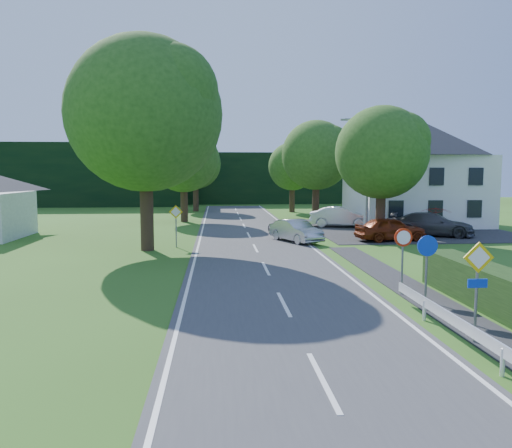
{
  "coord_description": "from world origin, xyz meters",
  "views": [
    {
      "loc": [
        -2.13,
        -3.72,
        4.29
      ],
      "look_at": [
        -0.35,
        19.15,
        1.92
      ],
      "focal_mm": 35.0,
      "sensor_mm": 36.0,
      "label": 1
    }
  ],
  "objects": [
    {
      "name": "road",
      "position": [
        0.0,
        20.0,
        0.02
      ],
      "size": [
        7.0,
        80.0,
        0.04
      ],
      "primitive_type": "cube",
      "color": "#3D3D40",
      "rests_on": "ground"
    },
    {
      "name": "parking_pad",
      "position": [
        12.0,
        33.0,
        0.02
      ],
      "size": [
        14.0,
        16.0,
        0.04
      ],
      "primitive_type": "cube",
      "color": "#232325",
      "rests_on": "ground"
    },
    {
      "name": "line_edge_left",
      "position": [
        -3.25,
        20.0,
        0.04
      ],
      "size": [
        0.12,
        80.0,
        0.01
      ],
      "primitive_type": "cube",
      "color": "white",
      "rests_on": "road"
    },
    {
      "name": "line_edge_right",
      "position": [
        3.25,
        20.0,
        0.04
      ],
      "size": [
        0.12,
        80.0,
        0.01
      ],
      "primitive_type": "cube",
      "color": "white",
      "rests_on": "road"
    },
    {
      "name": "line_centre",
      "position": [
        0.0,
        20.0,
        0.04
      ],
      "size": [
        0.12,
        80.0,
        0.01
      ],
      "primitive_type": null,
      "color": "white",
      "rests_on": "road"
    },
    {
      "name": "tree_main",
      "position": [
        -6.0,
        24.0,
        5.82
      ],
      "size": [
        9.4,
        9.4,
        11.64
      ],
      "primitive_type": null,
      "color": "#254C16",
      "rests_on": "ground"
    },
    {
      "name": "tree_left_far",
      "position": [
        -5.0,
        40.0,
        4.29
      ],
      "size": [
        7.0,
        7.0,
        8.58
      ],
      "primitive_type": null,
      "color": "#254C16",
      "rests_on": "ground"
    },
    {
      "name": "tree_right_far",
      "position": [
        7.0,
        42.0,
        4.54
      ],
      "size": [
        7.4,
        7.4,
        9.09
      ],
      "primitive_type": null,
      "color": "#254C16",
      "rests_on": "ground"
    },
    {
      "name": "tree_left_back",
      "position": [
        -4.5,
        52.0,
        4.04
      ],
      "size": [
        6.6,
        6.6,
        8.07
      ],
      "primitive_type": null,
      "color": "#254C16",
      "rests_on": "ground"
    },
    {
      "name": "tree_right_back",
      "position": [
        6.0,
        50.0,
        3.78
      ],
      "size": [
        6.2,
        6.2,
        7.56
      ],
      "primitive_type": null,
      "color": "#254C16",
      "rests_on": "ground"
    },
    {
      "name": "tree_right_mid",
      "position": [
        8.5,
        28.0,
        4.29
      ],
      "size": [
        7.0,
        7.0,
        8.58
      ],
      "primitive_type": null,
      "color": "#254C16",
      "rests_on": "ground"
    },
    {
      "name": "treeline_left",
      "position": [
        -28.0,
        62.0,
        4.0
      ],
      "size": [
        44.0,
        6.0,
        8.0
      ],
      "primitive_type": "cube",
      "color": "black",
      "rests_on": "ground"
    },
    {
      "name": "treeline_right",
      "position": [
        8.0,
        66.0,
        3.5
      ],
      "size": [
        30.0,
        5.0,
        7.0
      ],
      "primitive_type": "cube",
      "color": "black",
      "rests_on": "ground"
    },
    {
      "name": "house_white",
      "position": [
        14.0,
        36.0,
        4.41
      ],
      "size": [
        10.6,
        8.4,
        8.6
      ],
      "color": "white",
      "rests_on": "ground"
    },
    {
      "name": "streetlight",
      "position": [
        8.06,
        30.0,
        4.46
      ],
      "size": [
        2.03,
        0.18,
        8.0
      ],
      "color": "slate",
      "rests_on": "ground"
    },
    {
      "name": "sign_priority_right",
      "position": [
        4.3,
        7.98,
        1.8
      ],
      "size": [
        0.78,
        0.09,
        2.59
      ],
      "color": "slate",
      "rests_on": "ground"
    },
    {
      "name": "sign_roundabout",
      "position": [
        4.3,
        10.98,
        1.67
      ],
      "size": [
        0.64,
        0.08,
        2.37
      ],
      "color": "slate",
      "rests_on": "ground"
    },
    {
      "name": "sign_speed_limit",
      "position": [
        4.3,
        12.97,
        1.77
      ],
      "size": [
        0.64,
        0.11,
        2.37
      ],
      "color": "slate",
      "rests_on": "ground"
    },
    {
      "name": "sign_priority_left",
      "position": [
        -4.5,
        24.98,
        1.72
      ],
      "size": [
        0.78,
        0.09,
        2.44
      ],
      "color": "slate",
      "rests_on": "ground"
    },
    {
      "name": "moving_car",
      "position": [
        2.7,
        26.51,
        0.72
      ],
      "size": [
        3.04,
        4.35,
        1.36
      ],
      "primitive_type": "imported",
      "rotation": [
        0.0,
        0.0,
        0.43
      ],
      "color": "#B1B0B5",
      "rests_on": "road"
    },
    {
      "name": "motorcycle",
      "position": [
        1.8,
        30.3,
        0.53
      ],
      "size": [
        1.27,
        1.99,
        0.99
      ],
      "primitive_type": "imported",
      "rotation": [
        0.0,
        0.0,
        0.36
      ],
      "color": "black",
      "rests_on": "road"
    },
    {
      "name": "parked_car_red",
      "position": [
        8.66,
        26.5,
        0.79
      ],
      "size": [
        4.6,
        2.42,
        1.49
      ],
      "primitive_type": "imported",
      "rotation": [
        0.0,
        0.0,
        1.73
      ],
      "color": "maroon",
      "rests_on": "parking_pad"
    },
    {
      "name": "parked_car_silver_a",
      "position": [
        7.52,
        34.61,
        0.84
      ],
      "size": [
        5.09,
        2.71,
        1.59
      ],
      "primitive_type": "imported",
      "rotation": [
        0.0,
        0.0,
        1.35
      ],
      "color": "silver",
      "rests_on": "parking_pad"
    },
    {
      "name": "parked_car_grey",
      "position": [
        12.33,
        28.69,
        0.82
      ],
      "size": [
        5.78,
        4.22,
        1.55
      ],
      "primitive_type": "imported",
      "rotation": [
        0.0,
        0.0,
        1.14
      ],
      "color": "#424145",
      "rests_on": "parking_pad"
    },
    {
      "name": "parked_car_silver_b",
      "position": [
        14.41,
        33.6,
        0.8
      ],
      "size": [
        5.64,
        2.98,
        1.51
      ],
      "primitive_type": "imported",
      "rotation": [
        0.0,
        0.0,
        1.48
      ],
      "color": "#A8A6AE",
      "rests_on": "parking_pad"
    },
    {
      "name": "parasol",
      "position": [
        12.94,
        29.5,
        0.99
      ],
      "size": [
        2.29,
        2.33,
        1.89
      ],
      "primitive_type": "imported",
      "rotation": [
        0.0,
        0.0,
        0.12
      ],
      "color": "red",
      "rests_on": "parking_pad"
    }
  ]
}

